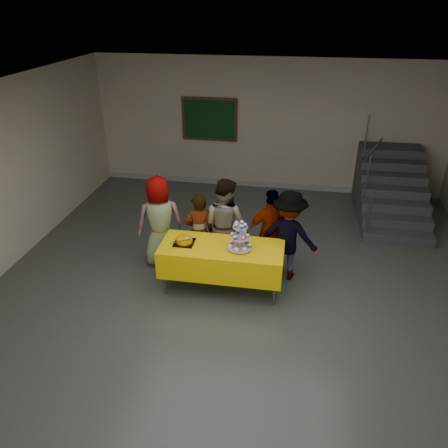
# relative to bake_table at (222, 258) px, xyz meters

# --- Properties ---
(room_shell) EXTENTS (10.00, 10.04, 3.02)m
(room_shell) POSITION_rel_bake_table_xyz_m (0.32, -0.71, 1.57)
(room_shell) COLOR #4C514C
(room_shell) RESTS_ON ground
(bake_table) EXTENTS (1.88, 0.78, 0.77)m
(bake_table) POSITION_rel_bake_table_xyz_m (0.00, 0.00, 0.00)
(bake_table) COLOR #595960
(bake_table) RESTS_ON ground
(cupcake_stand) EXTENTS (0.38, 0.38, 0.44)m
(cupcake_stand) POSITION_rel_bake_table_xyz_m (0.28, -0.02, 0.40)
(cupcake_stand) COLOR silver
(cupcake_stand) RESTS_ON bake_table
(bear_cake) EXTENTS (0.32, 0.36, 0.12)m
(bear_cake) POSITION_rel_bake_table_xyz_m (-0.58, 0.00, 0.27)
(bear_cake) COLOR black
(bear_cake) RESTS_ON bake_table
(schoolchild_a) EXTENTS (0.90, 0.75, 1.58)m
(schoolchild_a) POSITION_rel_bake_table_xyz_m (-1.15, 0.59, 0.24)
(schoolchild_a) COLOR slate
(schoolchild_a) RESTS_ON ground
(schoolchild_b) EXTENTS (0.57, 0.47, 1.35)m
(schoolchild_b) POSITION_rel_bake_table_xyz_m (-0.48, 0.56, 0.12)
(schoolchild_b) COLOR slate
(schoolchild_b) RESTS_ON ground
(schoolchild_c) EXTENTS (0.94, 0.85, 1.59)m
(schoolchild_c) POSITION_rel_bake_table_xyz_m (-0.08, 0.70, 0.24)
(schoolchild_c) COLOR slate
(schoolchild_c) RESTS_ON ground
(schoolchild_d) EXTENTS (0.92, 0.60, 1.46)m
(schoolchild_d) POSITION_rel_bake_table_xyz_m (0.71, 0.67, 0.17)
(schoolchild_d) COLOR slate
(schoolchild_d) RESTS_ON ground
(schoolchild_e) EXTENTS (1.07, 0.74, 1.52)m
(schoolchild_e) POSITION_rel_bake_table_xyz_m (0.98, 0.53, 0.20)
(schoolchild_e) COLOR slate
(schoolchild_e) RESTS_ON ground
(staircase) EXTENTS (1.30, 2.40, 2.04)m
(staircase) POSITION_rel_bake_table_xyz_m (3.01, 3.40, -0.07)
(staircase) COLOR #424447
(staircase) RESTS_ON ground
(noticeboard) EXTENTS (1.30, 0.05, 1.00)m
(noticeboard) POSITION_rel_bake_table_xyz_m (-1.04, 4.24, 1.04)
(noticeboard) COLOR #472B16
(noticeboard) RESTS_ON ground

